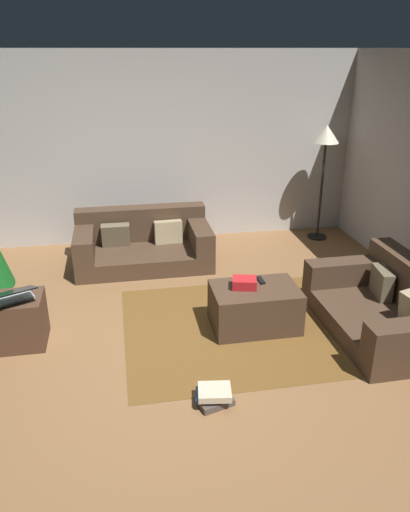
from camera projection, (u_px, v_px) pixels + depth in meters
ground_plane at (164, 359)px, 4.45m from camera, size 6.40×6.40×0.00m
rear_partition at (137, 150)px, 6.79m from camera, size 6.40×0.12×2.60m
couch_left at (143, 243)px, 6.38m from camera, size 1.70×0.95×0.67m
couch_right at (390, 307)px, 4.83m from camera, size 1.01×1.59×0.66m
ottoman at (255, 307)px, 4.89m from camera, size 0.85×0.57×0.43m
gift_box at (244, 283)px, 4.80m from camera, size 0.27×0.23×0.10m
tv_remote at (261, 280)px, 4.95m from camera, size 0.06×0.16×0.02m
side_table at (16, 321)px, 4.60m from camera, size 0.52×0.44×0.48m
laptop at (13, 295)px, 4.44m from camera, size 0.48×0.50×0.17m
book_stack at (214, 396)px, 3.87m from camera, size 0.32×0.27×0.14m
corner_lamp at (326, 143)px, 6.76m from camera, size 0.36×0.36×1.64m
area_rug at (254, 326)px, 4.98m from camera, size 2.60×2.00×0.01m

